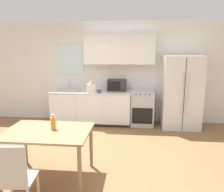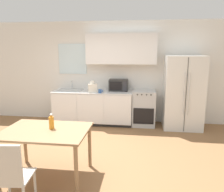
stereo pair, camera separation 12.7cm
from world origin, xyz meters
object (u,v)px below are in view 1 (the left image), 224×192
oven_range (142,108)px  refrigerator (181,92)px  dining_chair_near (14,176)px  microwave (117,85)px  drink_bottle (53,123)px  coffee_mug (99,91)px  dining_table (48,137)px

oven_range → refrigerator: refrigerator is taller
refrigerator → dining_chair_near: (-2.53, -3.42, -0.37)m
microwave → dining_chair_near: microwave is taller
oven_range → drink_bottle: 2.99m
oven_range → refrigerator: (0.96, -0.07, 0.45)m
coffee_mug → dining_chair_near: coffee_mug is taller
oven_range → dining_table: size_ratio=0.73×
dining_table → oven_range: bearing=60.7°
coffee_mug → dining_table: 2.45m
drink_bottle → oven_range: bearing=61.5°
dining_table → microwave: bearing=73.5°
microwave → dining_table: (-0.82, -2.77, -0.36)m
oven_range → microwave: size_ratio=1.88×
refrigerator → dining_table: refrigerator is taller
dining_chair_near → oven_range: bearing=59.1°
oven_range → microwave: bearing=171.1°
coffee_mug → dining_chair_near: size_ratio=0.13×
oven_range → refrigerator: 1.06m
oven_range → dining_chair_near: (-1.57, -3.49, 0.08)m
oven_range → refrigerator: bearing=-4.3°
refrigerator → dining_table: (-2.46, -2.59, -0.23)m
coffee_mug → dining_chair_near: 3.29m
refrigerator → drink_bottle: size_ratio=7.74×
microwave → dining_chair_near: 3.74m
coffee_mug → oven_range: bearing=13.2°
dining_table → drink_bottle: (0.08, 0.06, 0.20)m
dining_chair_near → dining_table: bearing=78.1°
dining_table → dining_chair_near: size_ratio=1.37×
oven_range → dining_chair_near: size_ratio=0.99×
refrigerator → microwave: (-1.64, 0.18, 0.13)m
drink_bottle → microwave: bearing=74.6°
microwave → coffee_mug: bearing=-139.6°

